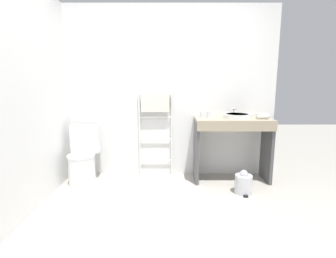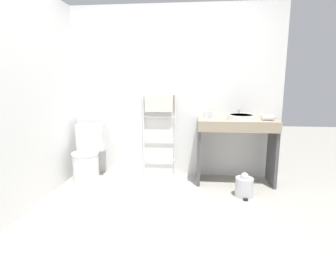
# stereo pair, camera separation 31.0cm
# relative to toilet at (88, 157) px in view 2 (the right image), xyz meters

# --- Properties ---
(ground_plane) EXTENTS (12.00, 12.00, 0.00)m
(ground_plane) POSITION_rel_toilet_xyz_m (1.13, -1.19, -0.33)
(ground_plane) COLOR #A8A399
(wall_back) EXTENTS (3.06, 0.12, 2.39)m
(wall_back) POSITION_rel_toilet_xyz_m (1.13, 0.40, 0.86)
(wall_back) COLOR white
(wall_back) RESTS_ON ground_plane
(wall_side) EXTENTS (0.12, 2.27, 2.39)m
(wall_side) POSITION_rel_toilet_xyz_m (-0.34, -0.42, 0.86)
(wall_side) COLOR white
(wall_side) RESTS_ON ground_plane
(toilet) EXTENTS (0.38, 0.50, 0.78)m
(toilet) POSITION_rel_toilet_xyz_m (0.00, 0.00, 0.00)
(toilet) COLOR white
(toilet) RESTS_ON ground_plane
(towel_radiator) EXTENTS (0.49, 0.06, 1.22)m
(towel_radiator) POSITION_rel_toilet_xyz_m (0.96, 0.29, 0.57)
(towel_radiator) COLOR white
(towel_radiator) RESTS_ON ground_plane
(vanity_counter) EXTENTS (1.01, 0.48, 0.87)m
(vanity_counter) POSITION_rel_toilet_xyz_m (2.01, 0.09, 0.26)
(vanity_counter) COLOR gray
(vanity_counter) RESTS_ON ground_plane
(sink_basin) EXTENTS (0.36, 0.36, 0.06)m
(sink_basin) POSITION_rel_toilet_xyz_m (2.07, 0.11, 0.57)
(sink_basin) COLOR white
(sink_basin) RESTS_ON vanity_counter
(faucet) EXTENTS (0.02, 0.10, 0.12)m
(faucet) POSITION_rel_toilet_xyz_m (2.07, 0.29, 0.62)
(faucet) COLOR silver
(faucet) RESTS_ON vanity_counter
(cup_near_wall) EXTENTS (0.07, 0.07, 0.09)m
(cup_near_wall) POSITION_rel_toilet_xyz_m (1.62, 0.22, 0.58)
(cup_near_wall) COLOR silver
(cup_near_wall) RESTS_ON vanity_counter
(cup_near_edge) EXTENTS (0.07, 0.07, 0.09)m
(cup_near_edge) POSITION_rel_toilet_xyz_m (1.70, 0.18, 0.58)
(cup_near_edge) COLOR silver
(cup_near_edge) RESTS_ON vanity_counter
(hair_dryer) EXTENTS (0.19, 0.17, 0.07)m
(hair_dryer) POSITION_rel_toilet_xyz_m (2.39, 0.05, 0.57)
(hair_dryer) COLOR white
(hair_dryer) RESTS_ON vanity_counter
(trash_bin) EXTENTS (0.21, 0.24, 0.30)m
(trash_bin) POSITION_rel_toilet_xyz_m (2.06, -0.34, -0.21)
(trash_bin) COLOR silver
(trash_bin) RESTS_ON ground_plane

